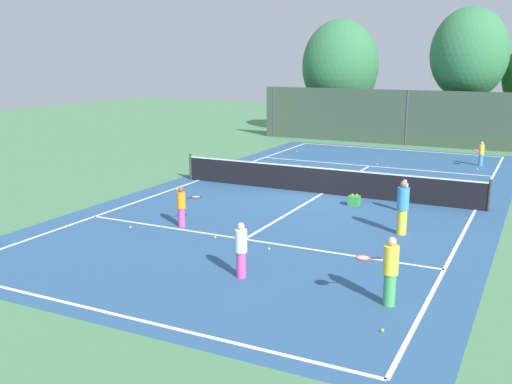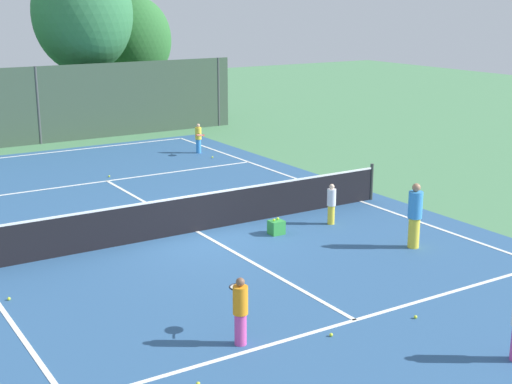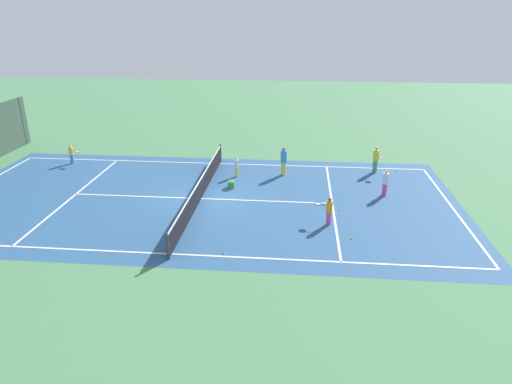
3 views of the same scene
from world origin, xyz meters
TOP-DOWN VIEW (x-y plane):
  - ground_plane at (0.00, 0.00)m, footprint 80.00×80.00m
  - court_surface at (0.00, 0.00)m, footprint 13.00×25.00m
  - tennis_net at (0.00, 0.00)m, footprint 11.90×0.10m
  - perimeter_fence at (0.00, 14.00)m, footprint 18.00×0.12m
  - tree_0 at (2.91, 16.30)m, footprint 4.43×4.70m
  - tree_2 at (-5.11, 16.91)m, footprint 4.99×4.49m
  - player_0 at (4.70, 8.83)m, footprint 0.51×0.83m
  - player_1 at (4.78, -9.08)m, footprint 0.89×0.59m
  - player_2 at (1.29, -9.04)m, footprint 0.29×0.29m
  - player_3 at (3.88, -3.90)m, footprint 0.34×0.34m
  - player_4 at (3.36, -1.33)m, footprint 0.24×0.24m
  - player_5 at (-2.31, -6.07)m, footprint 0.59×0.83m
  - ball_crate at (1.63, -1.27)m, footprint 0.37×0.32m
  - tennis_ball_0 at (0.26, 6.90)m, footprint 0.07×0.07m
  - tennis_ball_1 at (-5.27, -1.97)m, footprint 0.07×0.07m
  - tennis_ball_2 at (1.72, 1.67)m, footprint 0.07×0.07m
  - tennis_ball_3 at (-3.61, -6.95)m, footprint 0.07×0.07m
  - tennis_ball_4 at (-4.77, 8.96)m, footprint 0.07×0.07m
  - tennis_ball_5 at (1.02, -6.94)m, footprint 0.07×0.07m
  - tennis_ball_6 at (1.16, 0.89)m, footprint 0.07×0.07m
  - tennis_ball_7 at (-0.80, -6.70)m, footprint 0.07×0.07m
  - tennis_ball_8 at (4.71, 7.73)m, footprint 0.07×0.07m
  - tennis_ball_9 at (5.00, -10.36)m, footprint 0.07×0.07m

SIDE VIEW (x-z plane):
  - ground_plane at x=0.00m, z-range 0.00..0.00m
  - court_surface at x=0.00m, z-range 0.00..0.01m
  - tennis_ball_0 at x=0.26m, z-range 0.00..0.07m
  - tennis_ball_1 at x=-5.27m, z-range 0.00..0.07m
  - tennis_ball_2 at x=1.72m, z-range 0.00..0.07m
  - tennis_ball_3 at x=-3.61m, z-range 0.00..0.07m
  - tennis_ball_4 at x=-4.77m, z-range 0.00..0.07m
  - tennis_ball_5 at x=1.02m, z-range 0.00..0.07m
  - tennis_ball_6 at x=1.16m, z-range 0.00..0.07m
  - tennis_ball_7 at x=-0.80m, z-range 0.00..0.07m
  - tennis_ball_8 at x=4.71m, z-range 0.00..0.07m
  - tennis_ball_9 at x=5.00m, z-range 0.00..0.07m
  - ball_crate at x=1.63m, z-range -0.03..0.40m
  - tennis_net at x=0.00m, z-range -0.04..1.06m
  - player_4 at x=3.36m, z-range 0.01..1.12m
  - player_0 at x=4.70m, z-range 0.03..1.19m
  - player_5 at x=-2.31m, z-range 0.03..1.27m
  - player_2 at x=1.29m, z-range 0.02..1.36m
  - player_1 at x=4.78m, z-range 0.03..1.52m
  - player_3 at x=3.88m, z-range 0.02..1.62m
  - perimeter_fence at x=0.00m, z-range 0.00..3.20m
  - tree_2 at x=-5.11m, z-range 0.72..8.18m
  - tree_0 at x=2.91m, z-range 1.28..9.17m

